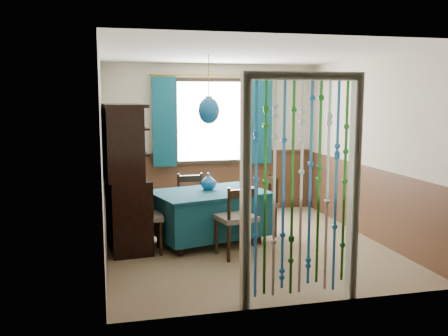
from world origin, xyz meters
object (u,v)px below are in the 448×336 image
object	(u,v)px
pendant_lamp	(209,110)
vase_sideboard	(127,165)
sideboard	(125,197)
bowl_shelf	(129,149)
chair_far	(192,202)
vase_table	(209,182)
dining_table	(209,213)
chair_near	(237,219)
chair_left	(144,217)
chair_right	(264,204)

from	to	relation	value
pendant_lamp	vase_sideboard	world-z (taller)	pendant_lamp
sideboard	bowl_shelf	distance (m)	0.74
chair_far	sideboard	xyz separation A→B (m)	(-0.96, -0.36, 0.19)
vase_table	chair_far	bearing A→B (deg)	110.11
pendant_lamp	vase_table	xyz separation A→B (m)	(0.02, 0.14, -0.98)
dining_table	chair_far	world-z (taller)	chair_far
vase_table	bowl_shelf	bearing A→B (deg)	-167.81
chair_near	chair_left	xyz separation A→B (m)	(-1.09, 0.43, -0.02)
chair_far	vase_table	xyz separation A→B (m)	(0.16, -0.44, 0.36)
chair_left	sideboard	xyz separation A→B (m)	(-0.21, 0.48, 0.18)
chair_far	pendant_lamp	world-z (taller)	pendant_lamp
sideboard	vase_table	distance (m)	1.14
chair_near	chair_left	distance (m)	1.18
vase_sideboard	chair_right	bearing A→B (deg)	-9.02
dining_table	vase_sideboard	xyz separation A→B (m)	(-1.04, 0.51, 0.61)
dining_table	chair_right	world-z (taller)	chair_right
chair_near	pendant_lamp	world-z (taller)	pendant_lamp
vase_table	bowl_shelf	distance (m)	1.20
sideboard	pendant_lamp	distance (m)	1.61
bowl_shelf	chair_left	bearing A→B (deg)	-46.14
dining_table	vase_table	bearing A→B (deg)	67.06
chair_far	vase_sideboard	size ratio (longest dim) A/B	4.78
bowl_shelf	vase_sideboard	size ratio (longest dim) A/B	1.32
bowl_shelf	pendant_lamp	bearing A→B (deg)	4.88
sideboard	chair_far	bearing A→B (deg)	15.18
chair_far	chair_right	distance (m)	1.04
chair_far	vase_sideboard	world-z (taller)	vase_sideboard
chair_right	bowl_shelf	bearing A→B (deg)	101.17
vase_table	vase_sideboard	distance (m)	1.15
chair_left	pendant_lamp	world-z (taller)	pendant_lamp
sideboard	chair_right	bearing A→B (deg)	-5.58
dining_table	bowl_shelf	world-z (taller)	bowl_shelf
bowl_shelf	chair_near	bearing A→B (deg)	-25.32
chair_far	vase_sideboard	bearing A→B (deg)	5.76
pendant_lamp	chair_right	bearing A→B (deg)	14.10
chair_near	sideboard	xyz separation A→B (m)	(-1.31, 0.91, 0.16)
chair_left	chair_right	distance (m)	1.78
chair_near	vase_table	xyz separation A→B (m)	(-0.18, 0.82, 0.33)
chair_right	vase_sideboard	world-z (taller)	vase_sideboard
chair_left	bowl_shelf	bearing A→B (deg)	-135.63
dining_table	chair_left	size ratio (longest dim) A/B	1.96
dining_table	vase_sideboard	size ratio (longest dim) A/B	9.52
pendant_lamp	bowl_shelf	xyz separation A→B (m)	(-1.04, -0.09, -0.48)
pendant_lamp	vase_sideboard	distance (m)	1.39
dining_table	chair_far	bearing A→B (deg)	88.86
vase_table	chair_left	bearing A→B (deg)	-156.79
pendant_lamp	bowl_shelf	world-z (taller)	pendant_lamp
pendant_lamp	chair_left	bearing A→B (deg)	-164.35
chair_near	chair_right	world-z (taller)	chair_near
chair_near	vase_sideboard	distance (m)	1.81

